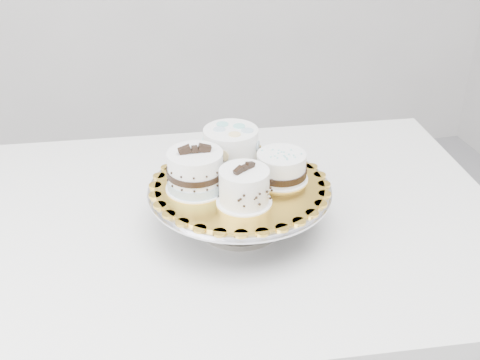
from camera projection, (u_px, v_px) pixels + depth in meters
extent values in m
cube|color=white|center=(209.00, 226.00, 1.28)|extent=(1.33, 0.95, 0.04)
cube|color=white|center=(386.00, 243.00, 1.86)|extent=(0.05, 0.05, 0.71)
cylinder|color=gray|center=(240.00, 225.00, 1.23)|extent=(0.17, 0.17, 0.01)
cylinder|color=gray|center=(240.00, 209.00, 1.21)|extent=(0.11, 0.11, 0.09)
cylinder|color=silver|center=(240.00, 188.00, 1.19)|extent=(0.35, 0.35, 0.01)
cylinder|color=silver|center=(240.00, 189.00, 1.19)|extent=(0.36, 0.36, 0.00)
cylinder|color=gold|center=(240.00, 185.00, 1.19)|extent=(0.43, 0.43, 0.00)
cylinder|color=white|center=(244.00, 202.00, 1.13)|extent=(0.11, 0.11, 0.00)
cylinder|color=white|center=(244.00, 186.00, 1.11)|extent=(0.13, 0.13, 0.07)
cylinder|color=white|center=(196.00, 187.00, 1.17)|extent=(0.12, 0.12, 0.00)
cylinder|color=white|center=(195.00, 170.00, 1.15)|extent=(0.11, 0.11, 0.07)
cylinder|color=#9FBBCA|center=(196.00, 183.00, 1.17)|extent=(0.11, 0.11, 0.02)
cylinder|color=black|center=(196.00, 171.00, 1.15)|extent=(0.11, 0.11, 0.01)
cylinder|color=white|center=(231.00, 164.00, 1.25)|extent=(0.12, 0.12, 0.00)
cylinder|color=white|center=(231.00, 147.00, 1.23)|extent=(0.13, 0.13, 0.08)
cylinder|color=white|center=(281.00, 178.00, 1.20)|extent=(0.11, 0.11, 0.00)
cylinder|color=white|center=(281.00, 166.00, 1.19)|extent=(0.12, 0.12, 0.05)
cylinder|color=black|center=(281.00, 171.00, 1.19)|extent=(0.10, 0.10, 0.01)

